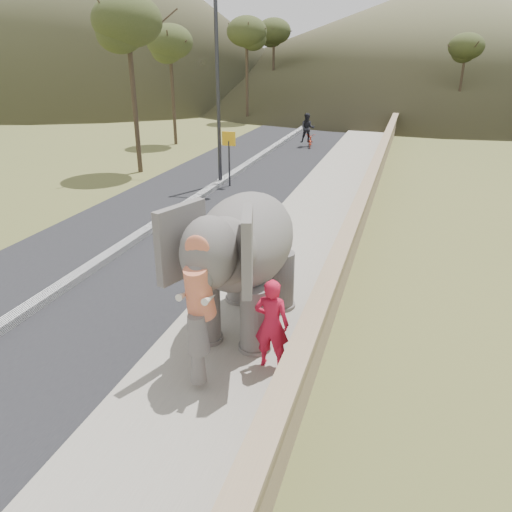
{
  "coord_description": "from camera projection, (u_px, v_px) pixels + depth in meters",
  "views": [
    {
      "loc": [
        3.0,
        -6.48,
        5.65
      ],
      "look_at": [
        0.2,
        2.6,
        1.7
      ],
      "focal_mm": 35.0,
      "sensor_mm": 36.0,
      "label": 1
    }
  ],
  "objects": [
    {
      "name": "motorcyclist",
      "position": [
        309.0,
        133.0,
        30.77
      ],
      "size": [
        1.14,
        1.7,
        2.05
      ],
      "color": "#99230D",
      "rests_on": "ground"
    },
    {
      "name": "trees",
      "position": [
        387.0,
        79.0,
        32.21
      ],
      "size": [
        48.03,
        42.98,
        8.74
      ],
      "color": "#473828",
      "rests_on": "ground"
    },
    {
      "name": "walkway",
      "position": [
        313.0,
        221.0,
        17.5
      ],
      "size": [
        3.0,
        120.0,
        0.15
      ],
      "primitive_type": "cube",
      "color": "#9E9687",
      "rests_on": "ground"
    },
    {
      "name": "lamppost",
      "position": [
        224.0,
        70.0,
        20.49
      ],
      "size": [
        1.76,
        0.36,
        8.0
      ],
      "color": "#343238",
      "rests_on": "ground"
    },
    {
      "name": "ground",
      "position": [
        201.0,
        399.0,
        8.7
      ],
      "size": [
        160.0,
        160.0,
        0.0
      ],
      "primitive_type": "plane",
      "color": "olive",
      "rests_on": "ground"
    },
    {
      "name": "elephant_and_man",
      "position": [
        246.0,
        260.0,
        10.28
      ],
      "size": [
        2.36,
        4.18,
        2.99
      ],
      "color": "slate",
      "rests_on": "ground"
    },
    {
      "name": "hill_far",
      "position": [
        439.0,
        38.0,
        66.42
      ],
      "size": [
        80.0,
        80.0,
        14.0
      ],
      "primitive_type": "cone",
      "color": "brown",
      "rests_on": "ground"
    },
    {
      "name": "road",
      "position": [
        183.0,
        210.0,
        18.88
      ],
      "size": [
        7.0,
        120.0,
        0.03
      ],
      "primitive_type": "cube",
      "color": "black",
      "rests_on": "ground"
    },
    {
      "name": "parapet",
      "position": [
        361.0,
        212.0,
        16.87
      ],
      "size": [
        0.3,
        120.0,
        1.1
      ],
      "primitive_type": "cube",
      "color": "tan",
      "rests_on": "ground"
    },
    {
      "name": "hill_left",
      "position": [
        91.0,
        4.0,
        63.36
      ],
      "size": [
        60.0,
        60.0,
        22.0
      ],
      "primitive_type": "cone",
      "color": "brown",
      "rests_on": "ground"
    },
    {
      "name": "signboard",
      "position": [
        229.0,
        149.0,
        21.54
      ],
      "size": [
        0.6,
        0.08,
        2.4
      ],
      "color": "#2D2D33",
      "rests_on": "ground"
    },
    {
      "name": "median",
      "position": [
        182.0,
        208.0,
        18.85
      ],
      "size": [
        0.35,
        120.0,
        0.22
      ],
      "primitive_type": "cube",
      "color": "black",
      "rests_on": "ground"
    }
  ]
}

